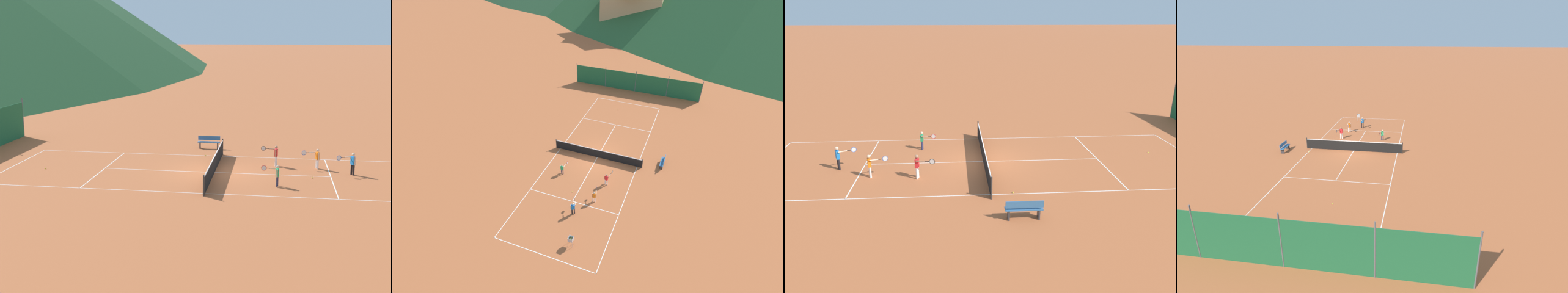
{
  "view_description": "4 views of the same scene",
  "coord_description": "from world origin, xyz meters",
  "views": [
    {
      "loc": [
        -29.48,
        -3.34,
        7.8
      ],
      "look_at": [
        0.86,
        1.21,
        1.28
      ],
      "focal_mm": 50.0,
      "sensor_mm": 36.0,
      "label": 1
    },
    {
      "loc": [
        7.61,
        -22.62,
        19.53
      ],
      "look_at": [
        -0.84,
        -0.51,
        1.5
      ],
      "focal_mm": 28.0,
      "sensor_mm": 36.0,
      "label": 2
    },
    {
      "loc": [
        19.49,
        -1.53,
        7.64
      ],
      "look_at": [
        1.42,
        -0.28,
        1.37
      ],
      "focal_mm": 35.0,
      "sensor_mm": 36.0,
      "label": 3
    },
    {
      "loc": [
        -5.85,
        26.2,
        10.18
      ],
      "look_at": [
        -1.92,
        0.88,
        0.84
      ],
      "focal_mm": 28.0,
      "sensor_mm": 36.0,
      "label": 4
    }
  ],
  "objects": [
    {
      "name": "player_far_baseline",
      "position": [
        1.72,
        -5.72,
        0.69
      ],
      "size": [
        0.38,
        1.03,
        1.17
      ],
      "color": "white",
      "rests_on": "ground"
    },
    {
      "name": "player_near_service",
      "position": [
        2.06,
        -3.37,
        0.72
      ],
      "size": [
        0.54,
        1.0,
        1.23
      ],
      "color": "white",
      "rests_on": "ground"
    },
    {
      "name": "court_line_markings",
      "position": [
        0.0,
        0.0,
        0.0
      ],
      "size": [
        8.25,
        23.85,
        0.01
      ],
      "color": "white",
      "rests_on": "ground"
    },
    {
      "name": "tennis_net",
      "position": [
        0.0,
        0.0,
        0.5
      ],
      "size": [
        9.18,
        0.08,
        1.06
      ],
      "color": "#2D2D2D",
      "rests_on": "ground"
    },
    {
      "name": "player_far_service",
      "position": [
        -2.26,
        -3.45,
        0.65
      ],
      "size": [
        0.46,
        0.93,
        1.1
      ],
      "color": "#23284C",
      "rests_on": "ground"
    },
    {
      "name": "tennis_ball_near_corner",
      "position": [
        -0.69,
        9.72,
        0.03
      ],
      "size": [
        0.07,
        0.07,
        0.07
      ],
      "primitive_type": "sphere",
      "color": "#CCE033",
      "rests_on": "ground"
    },
    {
      "name": "courtside_bench",
      "position": [
        6.34,
        1.11,
        0.45
      ],
      "size": [
        0.36,
        1.5,
        0.84
      ],
      "color": "#336699",
      "rests_on": "ground"
    },
    {
      "name": "ground_plane",
      "position": [
        0.0,
        0.0,
        0.0
      ],
      "size": [
        600.0,
        600.0,
        0.0
      ],
      "primitive_type": "plane",
      "color": "#B25B33"
    },
    {
      "name": "player_near_baseline",
      "position": [
        0.58,
        -7.57,
        0.73
      ],
      "size": [
        0.49,
        1.06,
        1.25
      ],
      "color": "black",
      "rests_on": "ground"
    },
    {
      "name": "tennis_ball_mid_court",
      "position": [
        4.01,
        1.03,
        0.03
      ],
      "size": [
        0.07,
        0.07,
        0.07
      ],
      "primitive_type": "sphere",
      "color": "#CCE033",
      "rests_on": "ground"
    },
    {
      "name": "tennis_ball_far_corner",
      "position": [
        -0.45,
        -5.38,
        0.03
      ],
      "size": [
        0.07,
        0.07,
        0.07
      ],
      "primitive_type": "sphere",
      "color": "#CCE033",
      "rests_on": "ground"
    }
  ]
}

